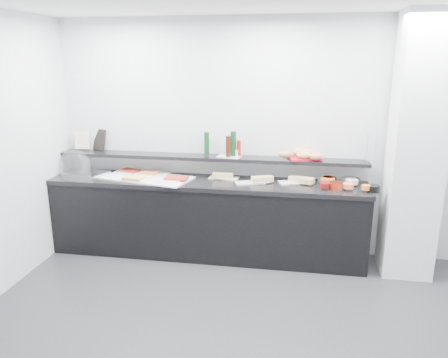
% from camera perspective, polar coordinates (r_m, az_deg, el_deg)
% --- Properties ---
extents(ground, '(5.00, 5.00, 0.00)m').
position_cam_1_polar(ground, '(3.74, 3.27, -21.43)').
color(ground, '#2D2D30').
rests_on(ground, ground).
extents(back_wall, '(5.00, 0.02, 2.70)m').
position_cam_1_polar(back_wall, '(5.06, 6.11, 5.23)').
color(back_wall, silver).
rests_on(back_wall, ground).
extents(column, '(0.50, 0.50, 2.70)m').
position_cam_1_polar(column, '(4.86, 23.79, 3.56)').
color(column, white).
rests_on(column, ground).
extents(buffet_cabinet, '(3.60, 0.60, 0.85)m').
position_cam_1_polar(buffet_cabinet, '(5.12, -2.30, -5.35)').
color(buffet_cabinet, black).
rests_on(buffet_cabinet, ground).
extents(counter_top, '(3.62, 0.62, 0.05)m').
position_cam_1_polar(counter_top, '(4.97, -2.35, -0.50)').
color(counter_top, black).
rests_on(counter_top, buffet_cabinet).
extents(wall_shelf, '(3.60, 0.25, 0.04)m').
position_cam_1_polar(wall_shelf, '(5.08, -1.97, 2.80)').
color(wall_shelf, black).
rests_on(wall_shelf, back_wall).
extents(cloche_base, '(0.55, 0.44, 0.04)m').
position_cam_1_polar(cloche_base, '(5.45, -17.53, 0.69)').
color(cloche_base, silver).
rests_on(cloche_base, counter_top).
extents(cloche_dome, '(0.43, 0.31, 0.34)m').
position_cam_1_polar(cloche_dome, '(5.52, -18.86, 1.88)').
color(cloche_dome, silver).
rests_on(cloche_dome, cloche_base).
extents(linen_runner, '(1.10, 0.69, 0.01)m').
position_cam_1_polar(linen_runner, '(5.13, -10.00, 0.16)').
color(linen_runner, silver).
rests_on(linen_runner, counter_top).
extents(platter_meat_a, '(0.33, 0.24, 0.01)m').
position_cam_1_polar(platter_meat_a, '(5.33, -12.57, 0.75)').
color(platter_meat_a, white).
rests_on(platter_meat_a, linen_runner).
extents(food_meat_a, '(0.26, 0.21, 0.02)m').
position_cam_1_polar(food_meat_a, '(5.37, -12.17, 1.09)').
color(food_meat_a, maroon).
rests_on(food_meat_a, platter_meat_a).
extents(platter_salmon, '(0.36, 0.27, 0.01)m').
position_cam_1_polar(platter_salmon, '(5.25, -9.02, 0.72)').
color(platter_salmon, silver).
rests_on(platter_salmon, linen_runner).
extents(food_salmon, '(0.22, 0.16, 0.02)m').
position_cam_1_polar(food_salmon, '(5.23, -9.70, 0.84)').
color(food_salmon, orange).
rests_on(food_salmon, platter_salmon).
extents(platter_cheese, '(0.36, 0.27, 0.01)m').
position_cam_1_polar(platter_cheese, '(5.06, -11.19, 0.06)').
color(platter_cheese, white).
rests_on(platter_cheese, linen_runner).
extents(food_cheese, '(0.25, 0.18, 0.02)m').
position_cam_1_polar(food_cheese, '(5.03, -11.72, 0.16)').
color(food_cheese, '#F1D05D').
rests_on(food_cheese, platter_cheese).
extents(platter_meat_b, '(0.31, 0.26, 0.01)m').
position_cam_1_polar(platter_meat_b, '(4.95, -7.39, -0.13)').
color(platter_meat_b, white).
rests_on(platter_meat_b, linen_runner).
extents(food_meat_b, '(0.26, 0.17, 0.02)m').
position_cam_1_polar(food_meat_b, '(4.95, -6.25, 0.14)').
color(food_meat_b, maroon).
rests_on(food_meat_b, platter_meat_b).
extents(sandwich_plate_left, '(0.35, 0.17, 0.01)m').
position_cam_1_polar(sandwich_plate_left, '(5.05, -0.02, 0.15)').
color(sandwich_plate_left, white).
rests_on(sandwich_plate_left, counter_top).
extents(sandwich_food_left, '(0.24, 0.10, 0.06)m').
position_cam_1_polar(sandwich_food_left, '(5.01, -0.14, 0.47)').
color(sandwich_food_left, '#E4C277').
rests_on(sandwich_food_left, sandwich_plate_left).
extents(tongs_left, '(0.16, 0.04, 0.01)m').
position_cam_1_polar(tongs_left, '(4.96, -0.17, 0.00)').
color(tongs_left, silver).
rests_on(tongs_left, sandwich_plate_left).
extents(sandwich_plate_mid, '(0.35, 0.24, 0.01)m').
position_cam_1_polar(sandwich_plate_mid, '(4.87, 3.40, -0.47)').
color(sandwich_plate_mid, silver).
rests_on(sandwich_plate_mid, counter_top).
extents(sandwich_food_mid, '(0.26, 0.18, 0.06)m').
position_cam_1_polar(sandwich_food_mid, '(4.88, 5.02, -0.01)').
color(sandwich_food_mid, tan).
rests_on(sandwich_food_mid, sandwich_plate_mid).
extents(tongs_mid, '(0.16, 0.05, 0.01)m').
position_cam_1_polar(tongs_mid, '(4.82, 5.26, -0.52)').
color(tongs_mid, silver).
rests_on(tongs_mid, sandwich_plate_mid).
extents(sandwich_plate_right, '(0.40, 0.28, 0.01)m').
position_cam_1_polar(sandwich_plate_right, '(4.94, 9.33, -0.41)').
color(sandwich_plate_right, white).
rests_on(sandwich_plate_right, counter_top).
extents(sandwich_food_right, '(0.30, 0.21, 0.06)m').
position_cam_1_polar(sandwich_food_right, '(4.91, 10.09, -0.10)').
color(sandwich_food_right, tan).
rests_on(sandwich_food_right, sandwich_plate_right).
extents(tongs_right, '(0.16, 0.05, 0.01)m').
position_cam_1_polar(tongs_right, '(4.84, 9.43, -0.60)').
color(tongs_right, '#B1B3B8').
rests_on(tongs_right, sandwich_plate_right).
extents(bowl_glass_fruit, '(0.16, 0.16, 0.07)m').
position_cam_1_polar(bowl_glass_fruit, '(4.93, 12.90, -0.30)').
color(bowl_glass_fruit, white).
rests_on(bowl_glass_fruit, counter_top).
extents(fill_glass_fruit, '(0.16, 0.16, 0.05)m').
position_cam_1_polar(fill_glass_fruit, '(4.94, 13.41, -0.15)').
color(fill_glass_fruit, orange).
rests_on(fill_glass_fruit, bowl_glass_fruit).
extents(bowl_black_jam, '(0.18, 0.18, 0.07)m').
position_cam_1_polar(bowl_black_jam, '(4.98, 13.58, -0.18)').
color(bowl_black_jam, black).
rests_on(bowl_black_jam, counter_top).
extents(fill_black_jam, '(0.15, 0.15, 0.05)m').
position_cam_1_polar(fill_black_jam, '(5.00, 13.47, 0.02)').
color(fill_black_jam, '#5E0E0D').
rests_on(fill_black_jam, bowl_black_jam).
extents(bowl_glass_cream, '(0.27, 0.27, 0.07)m').
position_cam_1_polar(bowl_glass_cream, '(5.01, 16.19, -0.28)').
color(bowl_glass_cream, silver).
rests_on(bowl_glass_cream, counter_top).
extents(fill_glass_cream, '(0.14, 0.14, 0.05)m').
position_cam_1_polar(fill_glass_cream, '(4.96, 16.35, -0.32)').
color(fill_glass_cream, white).
rests_on(fill_glass_cream, bowl_glass_cream).
extents(bowl_red_jam, '(0.16, 0.16, 0.07)m').
position_cam_1_polar(bowl_red_jam, '(4.79, 14.50, -0.86)').
color(bowl_red_jam, maroon).
rests_on(bowl_red_jam, counter_top).
extents(fill_red_jam, '(0.11, 0.11, 0.05)m').
position_cam_1_polar(fill_red_jam, '(4.74, 12.99, -0.81)').
color(fill_red_jam, '#580C0E').
rests_on(fill_red_jam, bowl_red_jam).
extents(bowl_glass_salmon, '(0.21, 0.21, 0.07)m').
position_cam_1_polar(bowl_glass_salmon, '(4.81, 14.61, -0.83)').
color(bowl_glass_salmon, white).
rests_on(bowl_glass_salmon, counter_top).
extents(fill_glass_salmon, '(0.14, 0.14, 0.05)m').
position_cam_1_polar(fill_glass_salmon, '(4.78, 15.93, -0.86)').
color(fill_glass_salmon, '#F96A3D').
rests_on(fill_glass_salmon, bowl_glass_salmon).
extents(bowl_black_fruit, '(0.17, 0.17, 0.07)m').
position_cam_1_polar(bowl_black_fruit, '(4.80, 18.97, -1.20)').
color(bowl_black_fruit, black).
rests_on(bowl_black_fruit, counter_top).
extents(fill_black_fruit, '(0.10, 0.10, 0.05)m').
position_cam_1_polar(fill_black_fruit, '(4.77, 18.06, -1.06)').
color(fill_black_fruit, orange).
rests_on(fill_black_fruit, bowl_black_fruit).
extents(framed_print, '(0.20, 0.14, 0.26)m').
position_cam_1_polar(framed_print, '(5.58, -15.95, 4.95)').
color(framed_print, black).
rests_on(framed_print, wall_shelf).
extents(print_art, '(0.18, 0.09, 0.22)m').
position_cam_1_polar(print_art, '(5.63, -18.04, 4.88)').
color(print_art, '#CFAF95').
rests_on(print_art, framed_print).
extents(condiment_tray, '(0.29, 0.21, 0.01)m').
position_cam_1_polar(condiment_tray, '(5.01, 0.69, 2.94)').
color(condiment_tray, silver).
rests_on(condiment_tray, wall_shelf).
extents(bottle_green_a, '(0.06, 0.06, 0.26)m').
position_cam_1_polar(bottle_green_a, '(5.09, -2.27, 4.69)').
color(bottle_green_a, '#0F3A1A').
rests_on(bottle_green_a, condiment_tray).
extents(bottle_brown, '(0.07, 0.07, 0.24)m').
position_cam_1_polar(bottle_brown, '(4.94, 0.56, 4.27)').
color(bottle_brown, '#39140A').
rests_on(bottle_brown, condiment_tray).
extents(bottle_green_b, '(0.09, 0.09, 0.28)m').
position_cam_1_polar(bottle_green_b, '(5.01, 1.22, 4.65)').
color(bottle_green_b, '#0E3619').
rests_on(bottle_green_b, condiment_tray).
extents(bottle_hot, '(0.06, 0.06, 0.18)m').
position_cam_1_polar(bottle_hot, '(5.01, 1.94, 4.05)').
color(bottle_hot, '#A1160B').
rests_on(bottle_hot, condiment_tray).
extents(shaker_salt, '(0.04, 0.04, 0.07)m').
position_cam_1_polar(shaker_salt, '(5.01, 1.65, 3.41)').
color(shaker_salt, white).
rests_on(shaker_salt, condiment_tray).
extents(shaker_pepper, '(0.03, 0.03, 0.07)m').
position_cam_1_polar(shaker_pepper, '(4.99, 1.68, 3.36)').
color(shaker_pepper, silver).
rests_on(shaker_pepper, condiment_tray).
extents(bread_tray, '(0.40, 0.34, 0.02)m').
position_cam_1_polar(bread_tray, '(4.99, 10.44, 2.69)').
color(bread_tray, '#A31123').
rests_on(bread_tray, wall_shelf).
extents(bread_roll_nw, '(0.17, 0.14, 0.08)m').
position_cam_1_polar(bread_roll_nw, '(5.05, 9.78, 3.47)').
color(bread_roll_nw, '#D0844F').
rests_on(bread_roll_nw, bread_tray).
extents(bread_roll_n, '(0.16, 0.13, 0.08)m').
position_cam_1_polar(bread_roll_n, '(5.05, 10.61, 3.42)').
color(bread_roll_n, tan).
rests_on(bread_roll_n, bread_tray).
extents(bread_roll_ne, '(0.15, 0.11, 0.08)m').
position_cam_1_polar(bread_roll_ne, '(5.03, 11.06, 3.35)').
color(bread_roll_ne, '#D38450').
rests_on(bread_roll_ne, bread_tray).
extents(bread_roll_sw, '(0.17, 0.12, 0.08)m').
position_cam_1_polar(bread_roll_sw, '(4.92, 8.06, 3.21)').
color(bread_roll_sw, '#AA6C41').
rests_on(bread_roll_sw, bread_tray).
extents(bread_roll_s, '(0.16, 0.11, 0.08)m').
position_cam_1_polar(bread_roll_s, '(4.91, 10.35, 3.09)').
color(bread_roll_s, gold).
rests_on(bread_roll_s, bread_tray).
extents(bread_roll_se, '(0.16, 0.12, 0.08)m').
position_cam_1_polar(bread_roll_se, '(4.88, 11.92, 2.93)').
color(bread_roll_se, '#D0834F').
rests_on(bread_roll_se, bread_tray).
extents(bread_roll_midw, '(0.13, 0.08, 0.08)m').
position_cam_1_polar(bread_roll_midw, '(4.95, 10.65, 3.17)').
color(bread_roll_midw, '#BD7C48').
rests_on(bread_roll_midw, bread_tray).
extents(carafe, '(0.13, 0.13, 0.30)m').
position_cam_1_polar(carafe, '(5.00, 18.67, 3.79)').
color(carafe, silver).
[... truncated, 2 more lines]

